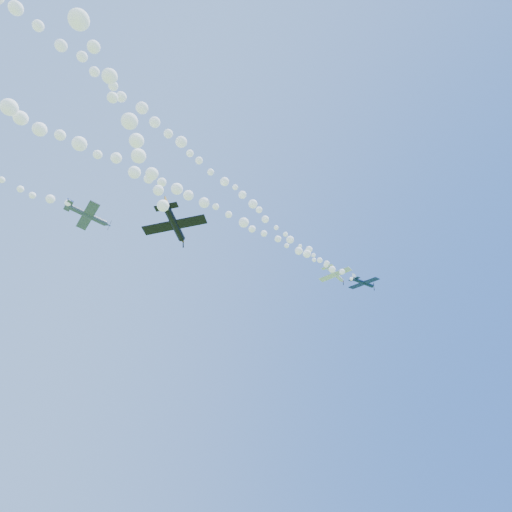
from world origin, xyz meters
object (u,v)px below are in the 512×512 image
plane_white (335,274)px  plane_navy (364,283)px  plane_grey (88,215)px  plane_black (175,224)px

plane_white → plane_navy: 7.48m
plane_grey → plane_navy: bearing=-12.2°
plane_white → plane_navy: plane_white is taller
plane_white → plane_grey: bearing=159.0°
plane_white → plane_navy: bearing=-92.1°
plane_white → plane_grey: 47.59m
plane_grey → plane_black: (8.00, -16.82, -10.77)m
plane_grey → plane_white: bearing=-5.9°
plane_white → plane_black: bearing=-177.9°
plane_white → plane_black: (-39.16, -13.86, -16.43)m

